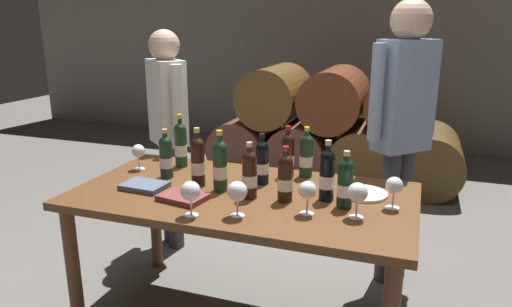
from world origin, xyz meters
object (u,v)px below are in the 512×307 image
Objects in this scene: dining_table at (243,209)px; wine_bottle_8 at (327,175)px; wine_bottle_4 at (306,155)px; wine_bottle_1 at (285,177)px; wine_bottle_3 at (166,156)px; wine_bottle_5 at (250,174)px; sommelier_presenting at (403,118)px; wine_bottle_9 at (181,144)px; tasting_notebook at (144,186)px; wine_bottle_2 at (288,154)px; wine_bottle_0 at (198,161)px; leather_ledger at (183,197)px; serving_plate at (363,193)px; wine_bottle_6 at (220,165)px; wine_glass_3 at (357,193)px; wine_bottle_7 at (345,183)px; taster_seated_left at (168,122)px; wine_glass_0 at (191,192)px; wine_glass_4 at (237,192)px; wine_glass_2 at (394,186)px; wine_bottle_10 at (262,162)px; wine_glass_1 at (308,191)px.

wine_bottle_8 is at bearing 5.02° from dining_table.
wine_bottle_1 is at bearing -90.99° from wine_bottle_4.
wine_bottle_8 reaches higher than wine_bottle_3.
sommelier_presenting reaches higher than wine_bottle_5.
tasting_notebook is at bearing -89.44° from wine_bottle_9.
wine_bottle_0 is at bearing -141.96° from wine_bottle_2.
sommelier_presenting is at bearing 37.09° from wine_bottle_0.
wine_bottle_2 is 0.65m from leather_ledger.
wine_bottle_6 is at bearing -165.54° from serving_plate.
wine_bottle_9 is 1.93× the size of wine_glass_3.
wine_bottle_8 reaches higher than wine_bottle_2.
dining_table is 6.26× the size of wine_bottle_7.
wine_glass_0 is at bearing -56.18° from taster_seated_left.
wine_glass_3 is (0.17, -0.17, -0.01)m from wine_bottle_8.
wine_bottle_3 is 0.68m from wine_glass_4.
wine_bottle_7 is 0.77m from leather_ledger.
leather_ledger is at bearing 163.35° from wine_glass_4.
wine_bottle_6 reaches higher than wine_bottle_2.
wine_bottle_6 reaches higher than wine_glass_2.
wine_bottle_3 reaches higher than tasting_notebook.
leather_ledger is (-0.32, 0.10, -0.10)m from wine_glass_4.
wine_bottle_9 is 1.93× the size of wine_glass_0.
wine_glass_2 is 0.99m from leather_ledger.
wine_bottle_3 is 0.23m from tasting_notebook.
wine_bottle_7 is at bearing -164.16° from wine_glass_2.
wine_bottle_8 is at bearing 12.73° from tasting_notebook.
wine_bottle_10 is at bearing 92.69° from wine_bottle_5.
wine_glass_4 is (-0.50, -0.16, 0.00)m from wine_glass_3.
wine_bottle_1 is at bearing 5.13° from wine_bottle_5.
wine_bottle_2 is at bearing 63.85° from leather_ledger.
wine_bottle_3 is at bearing -83.98° from wine_bottle_9.
wine_bottle_3 is at bearing -171.64° from wine_bottle_10.
wine_bottle_3 is at bearing -61.41° from taster_seated_left.
wine_bottle_5 reaches higher than wine_bottle_10.
wine_bottle_9 is at bearing 96.02° from wine_bottle_3.
wine_bottle_0 is 0.99× the size of wine_bottle_6.
leather_ledger is (-0.60, -0.03, -0.10)m from wine_glass_1.
wine_bottle_1 is 0.18× the size of taster_seated_left.
wine_bottle_3 reaches higher than wine_glass_3.
wine_bottle_6 is at bearing -14.83° from wine_bottle_3.
wine_bottle_1 is 0.97× the size of wine_bottle_4.
wine_bottle_5 is (0.54, -0.14, 0.00)m from wine_bottle_3.
wine_bottle_1 is 0.28m from wine_bottle_7.
wine_bottle_2 is 0.91× the size of wine_bottle_6.
wine_bottle_6 is 1.94× the size of wine_glass_3.
wine_bottle_3 is at bearing 177.65° from wine_glass_2.
wine_glass_4 is at bearing -85.24° from wine_bottle_10.
sommelier_presenting is at bearing 58.59° from wine_bottle_1.
wine_bottle_0 is 0.18× the size of sommelier_presenting.
wine_bottle_4 reaches higher than serving_plate.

